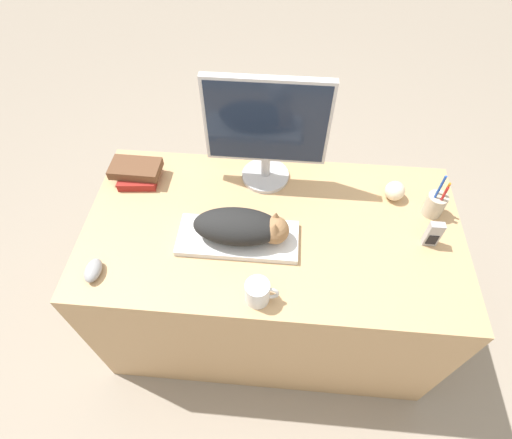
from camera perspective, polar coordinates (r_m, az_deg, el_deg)
The scene contains 11 objects.
ground_plane at distance 2.02m, azimuth 0.94°, elevation -22.81°, with size 12.00×12.00×0.00m, color gray.
desk at distance 1.81m, azimuth 1.99°, elevation -8.27°, with size 1.42×0.74×0.75m.
keyboard at distance 1.45m, azimuth -2.60°, elevation -2.68°, with size 0.44×0.18×0.02m.
cat at distance 1.40m, azimuth -1.78°, elevation -1.08°, with size 0.34×0.15×0.12m.
monitor at distance 1.49m, azimuth 1.53°, elevation 12.99°, with size 0.46×0.19×0.46m.
computer_mouse at distance 1.48m, azimuth -22.24°, elevation -6.74°, with size 0.05×0.09×0.04m.
coffee_mug at distance 1.30m, azimuth 0.32°, elevation -10.35°, with size 0.11×0.08×0.09m.
pen_cup at distance 1.65m, azimuth 24.20°, elevation 2.06°, with size 0.07×0.07×0.20m.
baseball at distance 1.65m, azimuth 19.21°, elevation 3.89°, with size 0.08×0.08×0.08m.
phone at distance 1.54m, azimuth 23.97°, elevation -1.93°, with size 0.05×0.03×0.11m.
book_stack at distance 1.70m, azimuth -16.64°, elevation 6.47°, with size 0.20×0.14×0.07m.
Camera 1 is at (0.01, -0.53, 1.95)m, focal length 28.00 mm.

